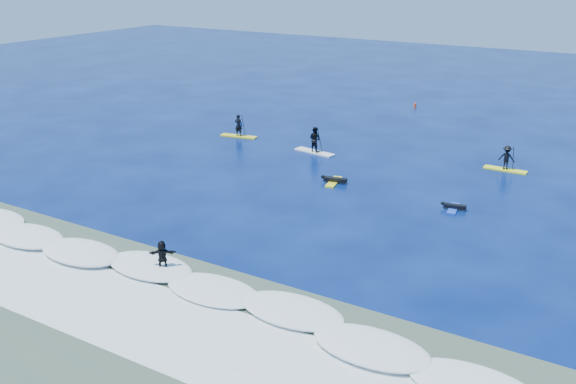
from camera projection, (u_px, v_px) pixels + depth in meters
The scene contains 11 objects.
ground at pixel (245, 204), 39.13m from camera, with size 160.00×160.00×0.00m, color #031042.
shallow_water at pixel (62, 304), 27.88m from camera, with size 90.00×13.00×0.01m, color #3C5244.
breaking_wave at pixel (128, 268), 31.10m from camera, with size 40.00×6.00×0.30m, color white.
whitewater at pixel (80, 295), 28.69m from camera, with size 34.00×5.00×0.02m, color silver.
sup_paddler_left at pixel (239, 129), 53.60m from camera, with size 3.24×1.32×2.21m.
sup_paddler_center at pixel (315, 142), 49.19m from camera, with size 3.46×1.35×2.37m.
sup_paddler_right at pixel (506, 159), 45.09m from camera, with size 2.98×0.75×2.09m.
prone_paddler_near at pixel (334, 180), 42.85m from camera, with size 1.79×2.32×0.47m.
prone_paddler_far at pixel (454, 207), 38.33m from camera, with size 1.52×1.97×0.40m.
wave_surfer at pixel (162, 257), 30.37m from camera, with size 2.04×1.74×1.53m.
marker_buoy at pixel (415, 105), 64.07m from camera, with size 0.25×0.25×0.60m.
Camera 1 is at (21.09, -29.86, 14.22)m, focal length 40.00 mm.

